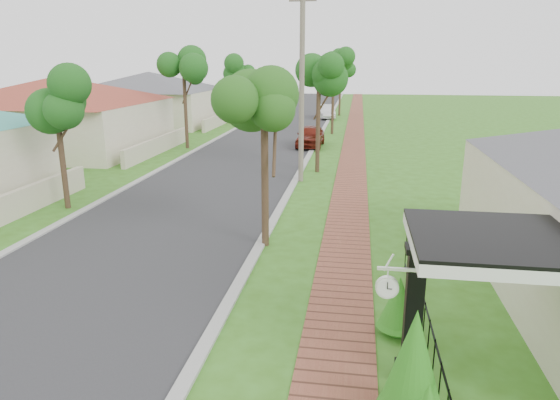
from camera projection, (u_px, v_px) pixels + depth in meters
The scene contains 16 objects.
ground at pixel (184, 329), 10.58m from camera, with size 160.00×160.00×0.00m, color #356518.
road at pixel (248, 155), 30.06m from camera, with size 7.00×120.00×0.02m, color #28282B.
kerb_right at pixel (308, 157), 29.52m from camera, with size 0.30×120.00×0.10m, color #9E9E99.
kerb_left at pixel (190, 154), 30.60m from camera, with size 0.30×120.00×0.10m, color #9E9E99.
sidewalk at pixel (353, 158), 29.14m from camera, with size 1.50×120.00×0.03m, color brown.
porch_post at pixel (413, 321), 8.66m from camera, with size 0.48×0.48×2.52m.
picket_fence at pixel (424, 324), 9.71m from camera, with size 0.03×8.02×1.00m.
street_trees at pixel (269, 75), 35.34m from camera, with size 10.70×37.65×5.89m.
hedge_row at pixel (411, 367), 7.81m from camera, with size 0.91×4.89×2.03m.
far_house_red at pixel (61, 113), 31.21m from camera, with size 15.56×15.56×4.60m.
far_house_grey at pixel (150, 98), 44.53m from camera, with size 15.56×15.56×4.60m.
parked_car_red at pixel (310, 136), 32.99m from camera, with size 1.63×4.06×1.38m, color #5F180E.
parked_car_white at pixel (326, 112), 49.24m from camera, with size 1.41×4.05×1.33m, color silver.
near_tree at pixel (264, 114), 14.31m from camera, with size 1.97×1.97×5.06m.
utility_pole at pixel (302, 89), 22.48m from camera, with size 1.20×0.24×8.41m.
station_clock at pixel (388, 285), 8.12m from camera, with size 0.64×0.13×0.54m.
Camera 1 is at (3.47, -9.03, 5.47)m, focal length 32.00 mm.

